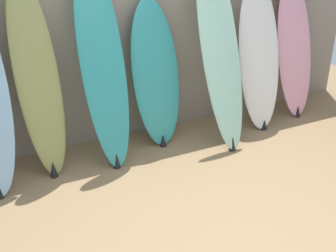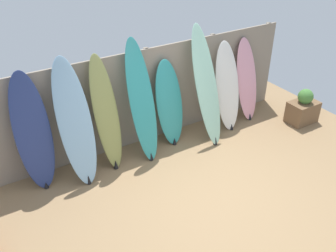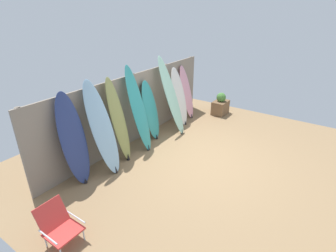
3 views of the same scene
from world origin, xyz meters
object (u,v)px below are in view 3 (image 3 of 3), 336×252
(surfboard_olive_2, at_px, (119,121))
(surfboard_teal_3, at_px, (139,110))
(planter_box, at_px, (220,105))
(beach_chair, at_px, (58,224))
(surfboard_seafoam_5, at_px, (171,96))
(surfboard_navy_0, at_px, (73,140))
(surfboard_skyblue_1, at_px, (102,129))
(surfboard_pink_7, at_px, (187,93))
(surfboard_teal_4, at_px, (151,111))
(surfboard_white_6, at_px, (179,97))

(surfboard_olive_2, relative_size, surfboard_teal_3, 0.93)
(planter_box, bearing_deg, beach_chair, -178.49)
(beach_chair, distance_m, planter_box, 6.30)
(surfboard_olive_2, xyz_separation_m, surfboard_seafoam_5, (1.91, -0.16, 0.09))
(surfboard_olive_2, relative_size, surfboard_seafoam_5, 0.92)
(surfboard_navy_0, height_order, surfboard_skyblue_1, surfboard_skyblue_1)
(surfboard_olive_2, distance_m, surfboard_pink_7, 3.10)
(surfboard_olive_2, height_order, surfboard_teal_3, surfboard_teal_3)
(surfboard_pink_7, bearing_deg, planter_box, -43.78)
(surfboard_teal_4, relative_size, planter_box, 2.18)
(surfboard_navy_0, bearing_deg, surfboard_teal_4, -0.48)
(surfboard_teal_3, xyz_separation_m, surfboard_seafoam_5, (1.28, -0.10, 0.02))
(surfboard_white_6, xyz_separation_m, surfboard_pink_7, (0.58, 0.09, -0.04))
(surfboard_skyblue_1, height_order, surfboard_seafoam_5, surfboard_seafoam_5)
(beach_chair, bearing_deg, surfboard_olive_2, 2.85)
(surfboard_navy_0, xyz_separation_m, surfboard_seafoam_5, (3.08, -0.24, 0.11))
(surfboard_white_6, height_order, planter_box, surfboard_white_6)
(surfboard_teal_4, height_order, surfboard_pink_7, surfboard_pink_7)
(surfboard_seafoam_5, bearing_deg, surfboard_teal_4, 161.77)
(surfboard_teal_3, relative_size, planter_box, 2.87)
(surfboard_skyblue_1, relative_size, surfboard_teal_3, 0.96)
(surfboard_skyblue_1, xyz_separation_m, surfboard_teal_4, (1.80, 0.12, -0.20))
(planter_box, bearing_deg, surfboard_olive_2, 168.87)
(surfboard_teal_3, distance_m, surfboard_seafoam_5, 1.28)
(surfboard_teal_3, height_order, surfboard_teal_4, surfboard_teal_3)
(surfboard_skyblue_1, bearing_deg, surfboard_pink_7, 1.64)
(surfboard_teal_3, bearing_deg, planter_box, -12.23)
(surfboard_olive_2, relative_size, surfboard_pink_7, 1.18)
(beach_chair, xyz_separation_m, planter_box, (6.30, 0.17, -0.02))
(surfboard_pink_7, bearing_deg, surfboard_skyblue_1, -178.36)
(surfboard_pink_7, distance_m, planter_box, 1.30)
(surfboard_skyblue_1, height_order, planter_box, surfboard_skyblue_1)
(surfboard_skyblue_1, relative_size, beach_chair, 3.16)
(surfboard_skyblue_1, xyz_separation_m, planter_box, (4.51, -0.72, -0.70))
(surfboard_olive_2, height_order, beach_chair, surfboard_olive_2)
(surfboard_teal_4, height_order, beach_chair, surfboard_teal_4)
(surfboard_navy_0, xyz_separation_m, surfboard_white_6, (3.68, -0.12, -0.10))
(surfboard_navy_0, relative_size, surfboard_seafoam_5, 0.90)
(surfboard_olive_2, height_order, surfboard_seafoam_5, surfboard_seafoam_5)
(surfboard_teal_3, xyz_separation_m, surfboard_pink_7, (2.47, 0.10, -0.22))
(planter_box, bearing_deg, surfboard_teal_3, 167.77)
(surfboard_navy_0, distance_m, surfboard_skyblue_1, 0.64)
(surfboard_seafoam_5, bearing_deg, beach_chair, -169.53)
(surfboard_olive_2, distance_m, surfboard_teal_4, 1.27)
(planter_box, bearing_deg, surfboard_seafoam_5, 163.17)
(surfboard_skyblue_1, height_order, surfboard_olive_2, surfboard_skyblue_1)
(surfboard_skyblue_1, height_order, surfboard_teal_4, surfboard_skyblue_1)
(surfboard_navy_0, height_order, surfboard_pink_7, surfboard_navy_0)
(surfboard_navy_0, bearing_deg, surfboard_pink_7, -0.44)
(surfboard_navy_0, height_order, surfboard_white_6, surfboard_navy_0)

